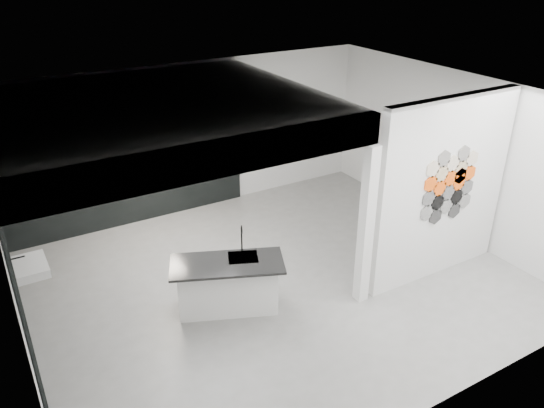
{
  "coord_description": "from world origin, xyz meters",
  "views": [
    {
      "loc": [
        -3.47,
        -5.81,
        4.6
      ],
      "look_at": [
        0.1,
        0.3,
        1.15
      ],
      "focal_mm": 35.0,
      "sensor_mm": 36.0,
      "label": 1
    }
  ],
  "objects_px": {
    "stockpot": "(50,165)",
    "glass_bowl": "(204,141)",
    "kitchen_island": "(228,284)",
    "glass_vase": "(204,140)",
    "utensil_cup": "(99,159)",
    "bottle_dark": "(129,152)",
    "kettle": "(174,144)",
    "partition_panel": "(443,190)",
    "wall_basin": "(31,267)"
  },
  "relations": [
    {
      "from": "stockpot",
      "to": "glass_bowl",
      "type": "height_order",
      "value": "stockpot"
    },
    {
      "from": "kitchen_island",
      "to": "stockpot",
      "type": "bearing_deg",
      "value": 140.43
    },
    {
      "from": "glass_vase",
      "to": "utensil_cup",
      "type": "relative_size",
      "value": 1.18
    },
    {
      "from": "glass_bowl",
      "to": "bottle_dark",
      "type": "relative_size",
      "value": 0.72
    },
    {
      "from": "kitchen_island",
      "to": "kettle",
      "type": "bearing_deg",
      "value": 104.32
    },
    {
      "from": "kitchen_island",
      "to": "stockpot",
      "type": "height_order",
      "value": "stockpot"
    },
    {
      "from": "partition_panel",
      "to": "bottle_dark",
      "type": "bearing_deg",
      "value": 132.01
    },
    {
      "from": "partition_panel",
      "to": "glass_bowl",
      "type": "distance_m",
      "value": 4.39
    },
    {
      "from": "wall_basin",
      "to": "glass_bowl",
      "type": "distance_m",
      "value": 4.0
    },
    {
      "from": "glass_bowl",
      "to": "wall_basin",
      "type": "bearing_deg",
      "value": -148.65
    },
    {
      "from": "utensil_cup",
      "to": "partition_panel",
      "type": "bearing_deg",
      "value": -44.02
    },
    {
      "from": "bottle_dark",
      "to": "utensil_cup",
      "type": "distance_m",
      "value": 0.52
    },
    {
      "from": "glass_bowl",
      "to": "utensil_cup",
      "type": "height_order",
      "value": "utensil_cup"
    },
    {
      "from": "kitchen_island",
      "to": "stockpot",
      "type": "distance_m",
      "value": 3.66
    },
    {
      "from": "partition_panel",
      "to": "kettle",
      "type": "bearing_deg",
      "value": 124.69
    },
    {
      "from": "glass_bowl",
      "to": "kettle",
      "type": "bearing_deg",
      "value": 180.0
    },
    {
      "from": "wall_basin",
      "to": "glass_vase",
      "type": "height_order",
      "value": "glass_vase"
    },
    {
      "from": "kettle",
      "to": "glass_bowl",
      "type": "distance_m",
      "value": 0.6
    },
    {
      "from": "kettle",
      "to": "glass_vase",
      "type": "height_order",
      "value": "kettle"
    },
    {
      "from": "partition_panel",
      "to": "stockpot",
      "type": "distance_m",
      "value": 6.14
    },
    {
      "from": "kitchen_island",
      "to": "utensil_cup",
      "type": "bearing_deg",
      "value": 128.15
    },
    {
      "from": "kitchen_island",
      "to": "stockpot",
      "type": "xyz_separation_m",
      "value": [
        -1.62,
        3.13,
        1.01
      ]
    },
    {
      "from": "wall_basin",
      "to": "bottle_dark",
      "type": "bearing_deg",
      "value": 46.15
    },
    {
      "from": "partition_panel",
      "to": "wall_basin",
      "type": "distance_m",
      "value": 5.78
    },
    {
      "from": "glass_bowl",
      "to": "bottle_dark",
      "type": "distance_m",
      "value": 1.41
    },
    {
      "from": "stockpot",
      "to": "kettle",
      "type": "xyz_separation_m",
      "value": [
        2.1,
        0.0,
        -0.02
      ]
    },
    {
      "from": "partition_panel",
      "to": "utensil_cup",
      "type": "height_order",
      "value": "partition_panel"
    },
    {
      "from": "partition_panel",
      "to": "bottle_dark",
      "type": "xyz_separation_m",
      "value": [
        -3.48,
        3.87,
        0.01
      ]
    },
    {
      "from": "stockpot",
      "to": "utensil_cup",
      "type": "relative_size",
      "value": 2.39
    },
    {
      "from": "kettle",
      "to": "utensil_cup",
      "type": "bearing_deg",
      "value": -158.39
    },
    {
      "from": "glass_vase",
      "to": "utensil_cup",
      "type": "bearing_deg",
      "value": 180.0
    },
    {
      "from": "stockpot",
      "to": "kettle",
      "type": "relative_size",
      "value": 1.25
    },
    {
      "from": "kitchen_island",
      "to": "kettle",
      "type": "height_order",
      "value": "kettle"
    },
    {
      "from": "wall_basin",
      "to": "kettle",
      "type": "distance_m",
      "value": 3.51
    },
    {
      "from": "wall_basin",
      "to": "stockpot",
      "type": "height_order",
      "value": "stockpot"
    },
    {
      "from": "glass_vase",
      "to": "partition_panel",
      "type": "bearing_deg",
      "value": -61.77
    },
    {
      "from": "bottle_dark",
      "to": "wall_basin",
      "type": "bearing_deg",
      "value": -133.85
    },
    {
      "from": "glass_vase",
      "to": "utensil_cup",
      "type": "distance_m",
      "value": 1.92
    },
    {
      "from": "stockpot",
      "to": "glass_vase",
      "type": "bearing_deg",
      "value": 0.0
    },
    {
      "from": "bottle_dark",
      "to": "glass_bowl",
      "type": "bearing_deg",
      "value": 0.0
    },
    {
      "from": "wall_basin",
      "to": "utensil_cup",
      "type": "height_order",
      "value": "utensil_cup"
    },
    {
      "from": "partition_panel",
      "to": "glass_bowl",
      "type": "height_order",
      "value": "partition_panel"
    },
    {
      "from": "partition_panel",
      "to": "glass_vase",
      "type": "relative_size",
      "value": 23.48
    },
    {
      "from": "glass_bowl",
      "to": "bottle_dark",
      "type": "bearing_deg",
      "value": 180.0
    },
    {
      "from": "wall_basin",
      "to": "kitchen_island",
      "type": "relative_size",
      "value": 0.36
    },
    {
      "from": "wall_basin",
      "to": "kettle",
      "type": "relative_size",
      "value": 3.12
    },
    {
      "from": "kettle",
      "to": "bottle_dark",
      "type": "distance_m",
      "value": 0.81
    },
    {
      "from": "bottle_dark",
      "to": "stockpot",
      "type": "bearing_deg",
      "value": 180.0
    },
    {
      "from": "kitchen_island",
      "to": "utensil_cup",
      "type": "height_order",
      "value": "utensil_cup"
    },
    {
      "from": "partition_panel",
      "to": "glass_bowl",
      "type": "xyz_separation_m",
      "value": [
        -2.08,
        3.87,
        -0.04
      ]
    }
  ]
}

